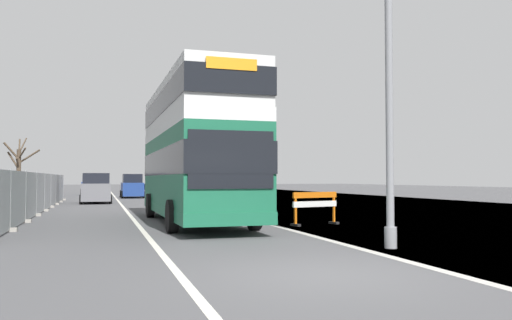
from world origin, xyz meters
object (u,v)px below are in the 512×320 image
(double_decker_bus, at_px, (194,150))
(car_receding_mid, at_px, (132,187))
(roadworks_barrier, at_px, (315,204))
(car_receding_far, at_px, (92,185))
(car_oncoming_near, at_px, (96,189))
(lamppost_foreground, at_px, (389,83))

(double_decker_bus, relative_size, car_receding_mid, 2.55)
(roadworks_barrier, distance_m, car_receding_far, 37.97)
(roadworks_barrier, height_order, car_receding_far, car_receding_far)
(car_oncoming_near, xyz_separation_m, car_receding_far, (-0.52, 17.80, 0.03))
(double_decker_bus, distance_m, lamppost_foreground, 9.00)
(car_receding_mid, bearing_deg, lamppost_foreground, -83.59)
(lamppost_foreground, relative_size, car_receding_mid, 1.88)
(car_oncoming_near, relative_size, car_receding_mid, 1.00)
(lamppost_foreground, height_order, roadworks_barrier, lamppost_foreground)
(lamppost_foreground, height_order, car_receding_mid, lamppost_foreground)
(double_decker_bus, bearing_deg, car_receding_far, 96.72)
(car_oncoming_near, bearing_deg, roadworks_barrier, -68.83)
(roadworks_barrier, xyz_separation_m, car_receding_mid, (-4.60, 28.52, 0.20))
(car_receding_far, bearing_deg, car_oncoming_near, -88.33)
(double_decker_bus, height_order, lamppost_foreground, lamppost_foreground)
(car_receding_mid, relative_size, car_receding_far, 1.05)
(double_decker_bus, relative_size, roadworks_barrier, 5.92)
(double_decker_bus, height_order, car_oncoming_near, double_decker_bus)
(car_receding_mid, height_order, car_receding_far, car_receding_far)
(lamppost_foreground, bearing_deg, car_receding_far, 99.57)
(roadworks_barrier, bearing_deg, lamppost_foreground, -96.73)
(lamppost_foreground, bearing_deg, roadworks_barrier, 83.27)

